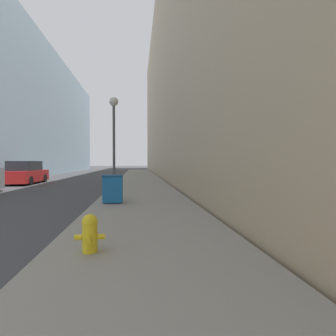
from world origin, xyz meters
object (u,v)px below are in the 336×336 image
(trash_bin, at_px, (113,188))
(fire_hydrant, at_px, (90,232))
(lamppost, at_px, (114,127))
(parked_sedan_near, at_px, (25,173))

(trash_bin, bearing_deg, fire_hydrant, -88.77)
(lamppost, bearing_deg, fire_hydrant, -87.20)
(trash_bin, xyz_separation_m, parked_sedan_near, (-7.33, 10.60, 0.11))
(parked_sedan_near, bearing_deg, lamppost, -39.36)
(trash_bin, relative_size, parked_sedan_near, 0.22)
(trash_bin, distance_m, parked_sedan_near, 12.89)
(lamppost, xyz_separation_m, parked_sedan_near, (-6.95, 5.70, -2.78))
(fire_hydrant, distance_m, lamppost, 10.64)
(lamppost, relative_size, parked_sedan_near, 1.10)
(fire_hydrant, height_order, lamppost, lamppost)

